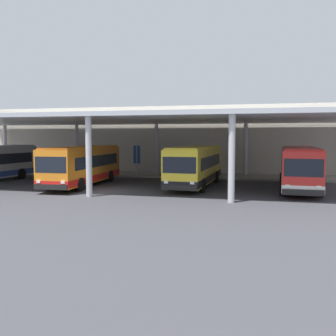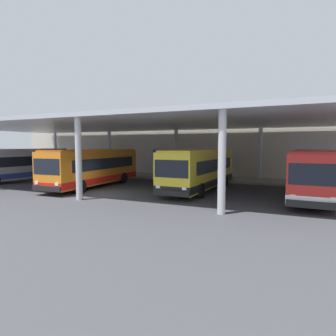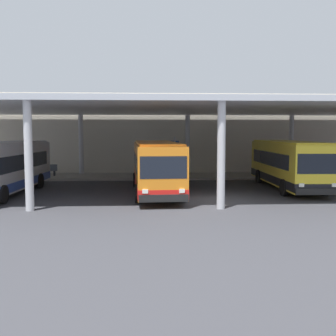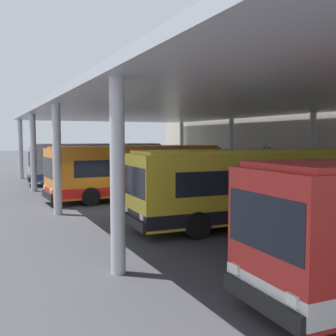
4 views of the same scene
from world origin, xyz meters
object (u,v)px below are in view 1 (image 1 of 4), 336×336
bench_waiting (48,167)px  bus_second_bay (83,165)px  bus_middle_bay (195,165)px  banner_sign (137,156)px  bus_far_bay (299,168)px

bench_waiting → bus_second_bay: bearing=-45.9°
bus_middle_bay → banner_sign: banner_sign is taller
bench_waiting → banner_sign: banner_sign is taller
bus_far_bay → banner_sign: 16.40m
bus_far_bay → banner_sign: bearing=155.8°
bus_second_bay → banner_sign: banner_sign is taller
bus_second_bay → bus_far_bay: bearing=5.2°
bench_waiting → bus_middle_bay: bearing=-22.4°
bus_middle_bay → banner_sign: (-7.13, 6.43, 0.32)m
bus_middle_bay → bench_waiting: bus_middle_bay is taller
bus_second_bay → bus_far_bay: 16.75m
bus_second_bay → bench_waiting: size_ratio=5.90×
bench_waiting → banner_sign: bearing=-4.7°
bus_second_bay → bus_middle_bay: size_ratio=1.00×
bus_far_bay → bus_second_bay: bearing=-174.8°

